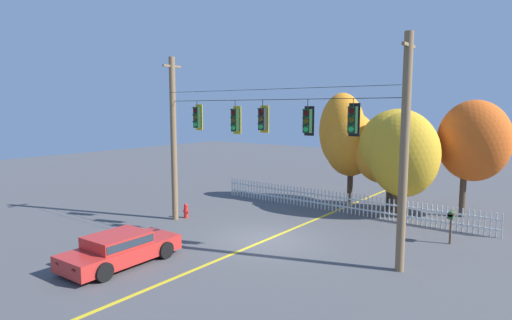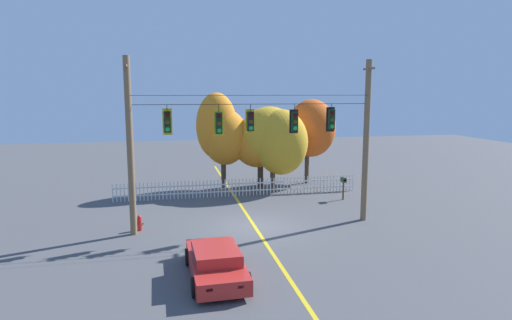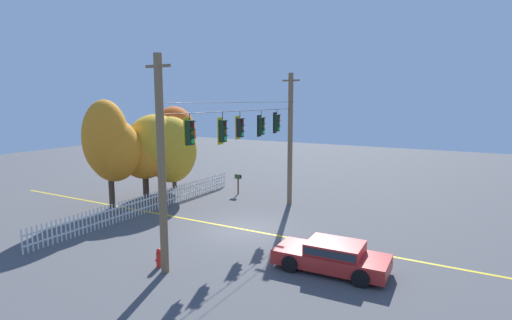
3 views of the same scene
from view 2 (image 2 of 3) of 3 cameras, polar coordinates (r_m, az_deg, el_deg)
name	(u,v)px [view 2 (image 2 of 3)]	position (r m, az deg, el deg)	size (l,w,h in m)	color
ground	(255,227)	(21.41, -0.18, -8.79)	(80.00, 80.00, 0.00)	#4C4C4F
lane_centerline_stripe	(255,226)	(21.40, -0.18, -8.78)	(0.16, 36.00, 0.01)	gold
signal_support_span	(255,143)	(20.53, -0.18, 2.24)	(11.75, 1.10, 8.11)	brown
traffic_signal_northbound_primary	(167,122)	(20.04, -11.63, 4.98)	(0.43, 0.38, 1.39)	black
traffic_signal_northbound_secondary	(219,123)	(20.19, -4.93, 4.89)	(0.43, 0.38, 1.48)	black
traffic_signal_southbound_primary	(250,121)	(20.41, -0.74, 5.15)	(0.43, 0.38, 1.37)	black
traffic_signal_westbound_side	(294,121)	(20.93, 5.11, 5.10)	(0.43, 0.38, 1.42)	black
traffic_signal_eastbound_side	(331,119)	(21.54, 9.92, 5.31)	(0.43, 0.38, 1.37)	black
white_picket_fence	(239,187)	(27.41, -2.22, -3.65)	(15.45, 0.06, 1.11)	silver
autumn_maple_near_fence	(221,132)	(29.07, -4.61, 3.69)	(3.47, 2.98, 6.53)	#473828
autumn_maple_mid	(265,139)	(29.22, 1.14, 2.84)	(4.49, 3.36, 5.38)	#473828
autumn_oak_far_east	(275,139)	(28.88, 2.49, 2.81)	(4.45, 4.14, 5.60)	brown
autumn_maple_far_west	(311,128)	(31.28, 7.22, 4.20)	(3.56, 2.99, 6.05)	#473828
parked_car	(216,261)	(15.70, -5.35, -13.19)	(2.04, 4.35, 1.15)	red
fire_hydrant	(140,223)	(21.45, -15.14, -8.04)	(0.38, 0.22, 0.75)	red
roadside_mailbox	(344,181)	(26.91, 11.50, -2.78)	(0.25, 0.44, 1.40)	brown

